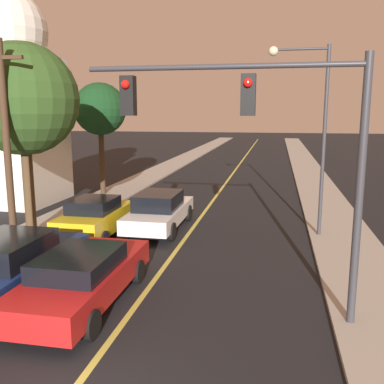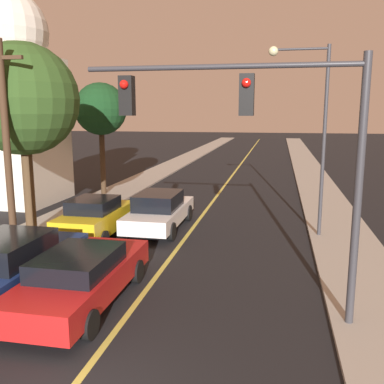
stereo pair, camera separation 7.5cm
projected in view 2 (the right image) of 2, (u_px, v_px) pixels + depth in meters
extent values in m
cube|color=black|center=(242.00, 163.00, 41.42)|extent=(9.55, 80.00, 0.01)
cube|color=#D1C14C|center=(242.00, 163.00, 41.41)|extent=(0.16, 76.00, 0.00)
cube|color=#9E998E|center=(181.00, 161.00, 42.58)|extent=(2.50, 80.00, 0.12)
cube|color=#9E998E|center=(306.00, 164.00, 40.23)|extent=(2.50, 80.00, 0.12)
cube|color=red|center=(82.00, 279.00, 10.89)|extent=(1.91, 5.16, 0.64)
cube|color=black|center=(78.00, 262.00, 10.59)|extent=(1.68, 2.32, 0.46)
cylinder|color=black|center=(78.00, 267.00, 12.67)|extent=(0.22, 0.67, 0.67)
cylinder|color=black|center=(137.00, 271.00, 12.32)|extent=(0.22, 0.67, 0.67)
cylinder|color=black|center=(14.00, 317.00, 9.59)|extent=(0.22, 0.67, 0.67)
cylinder|color=black|center=(89.00, 325.00, 9.24)|extent=(0.22, 0.67, 0.67)
cube|color=white|center=(160.00, 214.00, 17.94)|extent=(1.87, 5.06, 0.59)
cube|color=black|center=(158.00, 200.00, 17.63)|extent=(1.65, 2.28, 0.64)
cylinder|color=black|center=(151.00, 211.00, 19.68)|extent=(0.22, 0.72, 0.72)
cylinder|color=black|center=(188.00, 213.00, 19.33)|extent=(0.22, 0.72, 0.72)
cylinder|color=black|center=(127.00, 229.00, 16.66)|extent=(0.22, 0.72, 0.72)
cylinder|color=black|center=(171.00, 232.00, 16.31)|extent=(0.22, 0.72, 0.72)
cube|color=navy|center=(13.00, 270.00, 11.47)|extent=(1.98, 5.19, 0.70)
cube|color=black|center=(6.00, 249.00, 11.15)|extent=(1.74, 2.34, 0.62)
cylinder|color=black|center=(18.00, 260.00, 13.27)|extent=(0.22, 0.67, 0.67)
cylinder|color=black|center=(74.00, 264.00, 12.90)|extent=(0.22, 0.67, 0.67)
cylinder|color=black|center=(8.00, 312.00, 9.80)|extent=(0.22, 0.67, 0.67)
cube|color=gold|center=(96.00, 220.00, 16.67)|extent=(1.76, 4.19, 0.77)
cube|color=black|center=(93.00, 205.00, 16.39)|extent=(1.55, 1.88, 0.50)
cylinder|color=black|center=(91.00, 220.00, 18.15)|extent=(0.22, 0.68, 0.68)
cylinder|color=black|center=(128.00, 222.00, 17.83)|extent=(0.22, 0.68, 0.68)
cylinder|color=black|center=(60.00, 237.00, 15.65)|extent=(0.22, 0.68, 0.68)
cylinder|color=black|center=(103.00, 240.00, 15.33)|extent=(0.22, 0.68, 0.68)
cylinder|color=#333338|center=(358.00, 194.00, 9.26)|extent=(0.18, 0.18, 5.96)
cylinder|color=#333338|center=(219.00, 67.00, 9.35)|extent=(6.13, 0.12, 0.12)
cube|color=black|center=(247.00, 95.00, 9.34)|extent=(0.32, 0.28, 0.90)
sphere|color=red|center=(246.00, 83.00, 9.12)|extent=(0.20, 0.20, 0.20)
cube|color=black|center=(127.00, 96.00, 9.88)|extent=(0.32, 0.28, 0.90)
sphere|color=red|center=(124.00, 84.00, 9.66)|extent=(0.20, 0.20, 0.20)
cylinder|color=#333338|center=(324.00, 143.00, 16.14)|extent=(0.14, 0.14, 7.17)
cylinder|color=#333338|center=(301.00, 49.00, 15.70)|extent=(1.99, 0.09, 0.09)
sphere|color=beige|center=(273.00, 51.00, 15.90)|extent=(0.36, 0.36, 0.36)
cylinder|color=#422D1E|center=(7.00, 149.00, 14.15)|extent=(0.24, 0.24, 7.04)
cube|color=#422D1E|center=(0.00, 58.00, 13.62)|extent=(1.60, 0.12, 0.12)
cylinder|color=#4C3823|center=(29.00, 187.00, 16.58)|extent=(0.41, 0.41, 3.75)
sphere|color=#2D4C1E|center=(23.00, 99.00, 15.97)|extent=(4.19, 4.19, 4.19)
cylinder|color=#3D2B1C|center=(103.00, 161.00, 24.93)|extent=(0.31, 0.31, 3.88)
sphere|color=#143819|center=(101.00, 109.00, 24.39)|extent=(2.97, 2.97, 2.97)
cube|color=silver|center=(13.00, 131.00, 22.84)|extent=(4.50, 4.50, 7.73)
sphere|color=silver|center=(5.00, 32.00, 21.91)|extent=(4.32, 4.32, 4.32)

